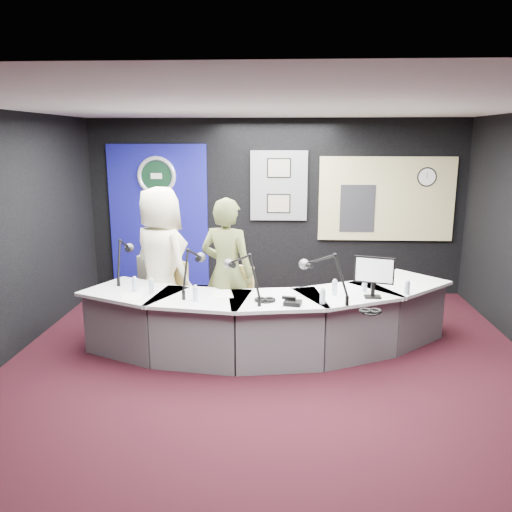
# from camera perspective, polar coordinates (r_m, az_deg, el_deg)

# --- Properties ---
(ground) EXTENTS (6.00, 6.00, 0.00)m
(ground) POSITION_cam_1_polar(r_m,az_deg,el_deg) (5.78, 1.61, -12.52)
(ground) COLOR black
(ground) RESTS_ON ground
(ceiling) EXTENTS (6.00, 6.00, 0.02)m
(ceiling) POSITION_cam_1_polar(r_m,az_deg,el_deg) (5.23, 1.81, 16.39)
(ceiling) COLOR silver
(ceiling) RESTS_ON ground
(wall_back) EXTENTS (6.00, 0.02, 2.80)m
(wall_back) POSITION_cam_1_polar(r_m,az_deg,el_deg) (8.29, 2.18, 5.41)
(wall_back) COLOR black
(wall_back) RESTS_ON ground
(wall_front) EXTENTS (6.00, 0.02, 2.80)m
(wall_front) POSITION_cam_1_polar(r_m,az_deg,el_deg) (2.47, 0.07, -13.08)
(wall_front) COLOR black
(wall_front) RESTS_ON ground
(broadcast_desk) EXTENTS (4.50, 1.90, 0.75)m
(broadcast_desk) POSITION_cam_1_polar(r_m,az_deg,el_deg) (6.15, 1.29, -7.14)
(broadcast_desk) COLOR silver
(broadcast_desk) RESTS_ON ground
(backdrop_panel) EXTENTS (1.60, 0.05, 2.30)m
(backdrop_panel) POSITION_cam_1_polar(r_m,az_deg,el_deg) (8.52, -10.75, 4.38)
(backdrop_panel) COLOR #0D0D65
(backdrop_panel) RESTS_ON wall_back
(agency_seal) EXTENTS (0.63, 0.07, 0.63)m
(agency_seal) POSITION_cam_1_polar(r_m,az_deg,el_deg) (8.41, -11.00, 8.72)
(agency_seal) COLOR silver
(agency_seal) RESTS_ON backdrop_panel
(seal_center) EXTENTS (0.48, 0.01, 0.48)m
(seal_center) POSITION_cam_1_polar(r_m,az_deg,el_deg) (8.42, -10.99, 8.72)
(seal_center) COLOR black
(seal_center) RESTS_ON backdrop_panel
(pinboard) EXTENTS (0.90, 0.04, 1.10)m
(pinboard) POSITION_cam_1_polar(r_m,az_deg,el_deg) (8.22, 2.55, 7.80)
(pinboard) COLOR slate
(pinboard) RESTS_ON wall_back
(framed_photo_upper) EXTENTS (0.34, 0.02, 0.27)m
(framed_photo_upper) POSITION_cam_1_polar(r_m,az_deg,el_deg) (8.17, 2.57, 9.74)
(framed_photo_upper) COLOR gray
(framed_photo_upper) RESTS_ON pinboard
(framed_photo_lower) EXTENTS (0.34, 0.02, 0.27)m
(framed_photo_lower) POSITION_cam_1_polar(r_m,az_deg,el_deg) (8.22, 2.53, 5.84)
(framed_photo_lower) COLOR gray
(framed_photo_lower) RESTS_ON pinboard
(booth_window_frame) EXTENTS (2.12, 0.06, 1.32)m
(booth_window_frame) POSITION_cam_1_polar(r_m,az_deg,el_deg) (8.40, 14.27, 6.16)
(booth_window_frame) COLOR tan
(booth_window_frame) RESTS_ON wall_back
(booth_glow) EXTENTS (2.00, 0.02, 1.20)m
(booth_glow) POSITION_cam_1_polar(r_m,az_deg,el_deg) (8.39, 14.28, 6.15)
(booth_glow) COLOR beige
(booth_glow) RESTS_ON booth_window_frame
(equipment_rack) EXTENTS (0.55, 0.02, 0.75)m
(equipment_rack) POSITION_cam_1_polar(r_m,az_deg,el_deg) (8.32, 11.20, 5.20)
(equipment_rack) COLOR black
(equipment_rack) RESTS_ON booth_window_frame
(wall_clock) EXTENTS (0.28, 0.01, 0.28)m
(wall_clock) POSITION_cam_1_polar(r_m,az_deg,el_deg) (8.48, 18.46, 8.33)
(wall_clock) COLOR white
(wall_clock) RESTS_ON booth_window_frame
(armchair_left) EXTENTS (0.83, 0.83, 1.06)m
(armchair_left) POSITION_cam_1_polar(r_m,az_deg,el_deg) (6.67, -10.35, -4.33)
(armchair_left) COLOR tan
(armchair_left) RESTS_ON ground
(armchair_right) EXTENTS (0.72, 0.72, 0.95)m
(armchair_right) POSITION_cam_1_polar(r_m,az_deg,el_deg) (6.30, -3.19, -5.66)
(armchair_right) COLOR tan
(armchair_right) RESTS_ON ground
(draped_jacket) EXTENTS (0.45, 0.39, 0.70)m
(draped_jacket) POSITION_cam_1_polar(r_m,az_deg,el_deg) (6.87, -11.45, -3.08)
(draped_jacket) COLOR slate
(draped_jacket) RESTS_ON armchair_left
(person_man) EXTENTS (1.11, 1.07, 1.91)m
(person_man) POSITION_cam_1_polar(r_m,az_deg,el_deg) (6.56, -10.51, -0.75)
(person_man) COLOR beige
(person_man) RESTS_ON ground
(person_woman) EXTENTS (0.76, 0.62, 1.82)m
(person_woman) POSITION_cam_1_polar(r_m,az_deg,el_deg) (6.18, -3.24, -1.87)
(person_woman) COLOR #565E31
(person_woman) RESTS_ON ground
(computer_monitor) EXTENTS (0.41, 0.15, 0.29)m
(computer_monitor) POSITION_cam_1_polar(r_m,az_deg,el_deg) (5.80, 12.97, -1.51)
(computer_monitor) COLOR black
(computer_monitor) RESTS_ON broadcast_desk
(desk_phone) EXTENTS (0.21, 0.18, 0.05)m
(desk_phone) POSITION_cam_1_polar(r_m,az_deg,el_deg) (5.50, 4.10, -5.21)
(desk_phone) COLOR black
(desk_phone) RESTS_ON broadcast_desk
(headphones_near) EXTENTS (0.22, 0.22, 0.04)m
(headphones_near) POSITION_cam_1_polar(r_m,az_deg,el_deg) (5.38, 12.61, -5.99)
(headphones_near) COLOR black
(headphones_near) RESTS_ON broadcast_desk
(headphones_far) EXTENTS (0.20, 0.20, 0.03)m
(headphones_far) POSITION_cam_1_polar(r_m,az_deg,el_deg) (5.61, 1.01, -4.87)
(headphones_far) COLOR black
(headphones_far) RESTS_ON broadcast_desk
(paper_stack) EXTENTS (0.33, 0.39, 0.00)m
(paper_stack) POSITION_cam_1_polar(r_m,az_deg,el_deg) (5.98, -13.61, -4.29)
(paper_stack) COLOR white
(paper_stack) RESTS_ON broadcast_desk
(notepad) EXTENTS (0.29, 0.36, 0.00)m
(notepad) POSITION_cam_1_polar(r_m,az_deg,el_deg) (5.88, -3.80, -4.22)
(notepad) COLOR white
(notepad) RESTS_ON broadcast_desk
(boom_mic_a) EXTENTS (0.16, 0.74, 0.60)m
(boom_mic_a) POSITION_cam_1_polar(r_m,az_deg,el_deg) (6.62, -14.50, 0.01)
(boom_mic_a) COLOR black
(boom_mic_a) RESTS_ON broadcast_desk
(boom_mic_b) EXTENTS (0.22, 0.73, 0.60)m
(boom_mic_b) POSITION_cam_1_polar(r_m,az_deg,el_deg) (5.93, -7.09, -1.17)
(boom_mic_b) COLOR black
(boom_mic_b) RESTS_ON broadcast_desk
(boom_mic_c) EXTENTS (0.50, 0.61, 0.60)m
(boom_mic_c) POSITION_cam_1_polar(r_m,az_deg,el_deg) (5.62, -1.43, -1.86)
(boom_mic_c) COLOR black
(boom_mic_c) RESTS_ON broadcast_desk
(boom_mic_d) EXTENTS (0.57, 0.55, 0.60)m
(boom_mic_d) POSITION_cam_1_polar(r_m,az_deg,el_deg) (5.67, 7.69, -1.85)
(boom_mic_d) COLOR black
(boom_mic_d) RESTS_ON broadcast_desk
(water_bottles) EXTENTS (3.18, 0.52, 0.18)m
(water_bottles) POSITION_cam_1_polar(r_m,az_deg,el_deg) (5.77, 1.51, -3.64)
(water_bottles) COLOR silver
(water_bottles) RESTS_ON broadcast_desk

